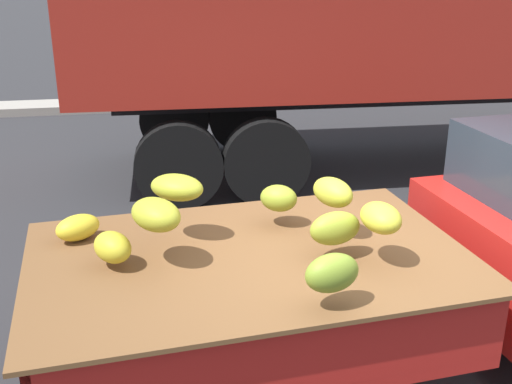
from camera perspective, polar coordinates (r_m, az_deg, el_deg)
name	(u,v)px	position (r m, az deg, el deg)	size (l,w,h in m)	color
ground	(362,377)	(4.87, 9.67, -16.37)	(220.00, 220.00, 0.00)	#28282B
curb_strip	(215,101)	(13.35, -3.75, 8.31)	(80.00, 0.80, 0.16)	gray
pickup_truck	(510,248)	(5.04, 22.18, -4.72)	(5.19, 2.22, 1.70)	#B21E19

